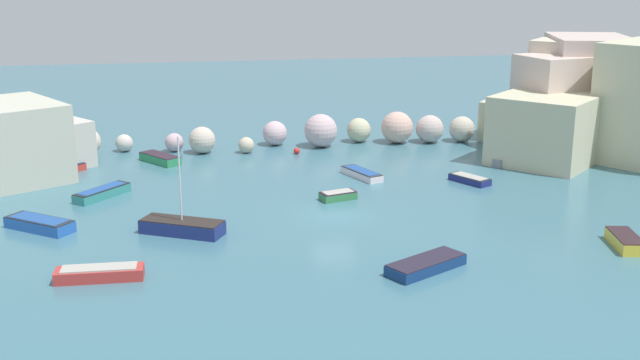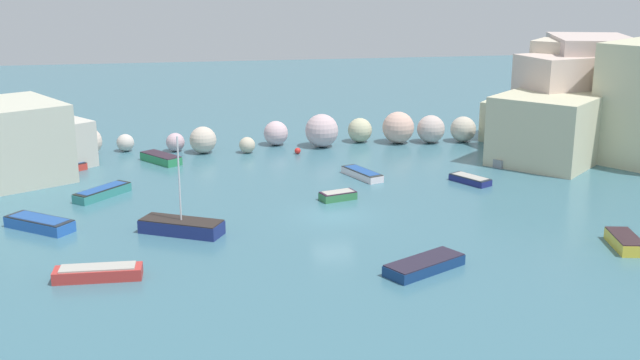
{
  "view_description": "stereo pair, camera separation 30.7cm",
  "coord_description": "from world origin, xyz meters",
  "px_view_note": "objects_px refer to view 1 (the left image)",
  "views": [
    {
      "loc": [
        -8.95,
        -44.93,
        14.96
      ],
      "look_at": [
        0.0,
        4.69,
        1.0
      ],
      "focal_mm": 44.16,
      "sensor_mm": 36.0,
      "label": 1
    },
    {
      "loc": [
        -8.65,
        -44.99,
        14.96
      ],
      "look_at": [
        0.0,
        4.69,
        1.0
      ],
      "focal_mm": 44.16,
      "sensor_mm": 36.0,
      "label": 2
    }
  ],
  "objects_px": {
    "moored_boat_0": "(507,160)",
    "moored_boat_9": "(69,164)",
    "moored_boat_3": "(426,265)",
    "moored_boat_6": "(625,241)",
    "moored_boat_10": "(362,174)",
    "moored_boat_11": "(102,193)",
    "moored_boat_5": "(100,273)",
    "moored_boat_7": "(338,195)",
    "moored_boat_8": "(160,158)",
    "moored_boat_1": "(182,226)",
    "moored_boat_2": "(40,224)",
    "channel_buoy": "(297,151)",
    "moored_boat_4": "(470,179)"
  },
  "relations": [
    {
      "from": "moored_boat_6",
      "to": "moored_boat_10",
      "type": "bearing_deg",
      "value": -134.9
    },
    {
      "from": "moored_boat_6",
      "to": "moored_boat_1",
      "type": "bearing_deg",
      "value": -93.39
    },
    {
      "from": "moored_boat_4",
      "to": "moored_boat_9",
      "type": "distance_m",
      "value": 29.85
    },
    {
      "from": "moored_boat_4",
      "to": "moored_boat_8",
      "type": "height_order",
      "value": "moored_boat_8"
    },
    {
      "from": "moored_boat_4",
      "to": "moored_boat_10",
      "type": "relative_size",
      "value": 0.8
    },
    {
      "from": "moored_boat_7",
      "to": "moored_boat_8",
      "type": "height_order",
      "value": "moored_boat_8"
    },
    {
      "from": "moored_boat_0",
      "to": "moored_boat_3",
      "type": "height_order",
      "value": "moored_boat_0"
    },
    {
      "from": "moored_boat_9",
      "to": "moored_boat_11",
      "type": "relative_size",
      "value": 0.81
    },
    {
      "from": "moored_boat_2",
      "to": "moored_boat_11",
      "type": "bearing_deg",
      "value": 101.24
    },
    {
      "from": "moored_boat_6",
      "to": "moored_boat_9",
      "type": "relative_size",
      "value": 1.04
    },
    {
      "from": "moored_boat_6",
      "to": "moored_boat_11",
      "type": "height_order",
      "value": "moored_boat_6"
    },
    {
      "from": "moored_boat_2",
      "to": "moored_boat_5",
      "type": "relative_size",
      "value": 1.0
    },
    {
      "from": "moored_boat_6",
      "to": "moored_boat_0",
      "type": "bearing_deg",
      "value": -171.36
    },
    {
      "from": "moored_boat_4",
      "to": "moored_boat_6",
      "type": "bearing_deg",
      "value": -14.48
    },
    {
      "from": "channel_buoy",
      "to": "moored_boat_5",
      "type": "bearing_deg",
      "value": -118.96
    },
    {
      "from": "moored_boat_0",
      "to": "moored_boat_9",
      "type": "xyz_separation_m",
      "value": [
        -33.09,
        4.88,
        -0.02
      ]
    },
    {
      "from": "moored_boat_10",
      "to": "moored_boat_11",
      "type": "relative_size",
      "value": 1.02
    },
    {
      "from": "channel_buoy",
      "to": "moored_boat_1",
      "type": "bearing_deg",
      "value": -117.33
    },
    {
      "from": "moored_boat_8",
      "to": "moored_boat_11",
      "type": "bearing_deg",
      "value": -58.5
    },
    {
      "from": "moored_boat_2",
      "to": "moored_boat_3",
      "type": "xyz_separation_m",
      "value": [
        20.15,
        -9.97,
        -0.07
      ]
    },
    {
      "from": "moored_boat_4",
      "to": "channel_buoy",
      "type": "bearing_deg",
      "value": -164.38
    },
    {
      "from": "channel_buoy",
      "to": "moored_boat_4",
      "type": "height_order",
      "value": "channel_buoy"
    },
    {
      "from": "moored_boat_2",
      "to": "channel_buoy",
      "type": "bearing_deg",
      "value": 79.89
    },
    {
      "from": "moored_boat_5",
      "to": "moored_boat_11",
      "type": "bearing_deg",
      "value": 96.01
    },
    {
      "from": "moored_boat_0",
      "to": "moored_boat_2",
      "type": "distance_m",
      "value": 34.33
    },
    {
      "from": "moored_boat_1",
      "to": "moored_boat_5",
      "type": "distance_m",
      "value": 7.35
    },
    {
      "from": "moored_boat_1",
      "to": "moored_boat_6",
      "type": "xyz_separation_m",
      "value": [
        23.73,
        -6.51,
        -0.09
      ]
    },
    {
      "from": "moored_boat_5",
      "to": "moored_boat_9",
      "type": "xyz_separation_m",
      "value": [
        -4.24,
        22.89,
        -0.03
      ]
    },
    {
      "from": "moored_boat_3",
      "to": "moored_boat_4",
      "type": "relative_size",
      "value": 1.45
    },
    {
      "from": "moored_boat_5",
      "to": "moored_boat_7",
      "type": "height_order",
      "value": "moored_boat_5"
    },
    {
      "from": "moored_boat_1",
      "to": "moored_boat_8",
      "type": "bearing_deg",
      "value": -57.17
    },
    {
      "from": "moored_boat_2",
      "to": "moored_boat_4",
      "type": "relative_size",
      "value": 1.34
    },
    {
      "from": "moored_boat_1",
      "to": "moored_boat_11",
      "type": "bearing_deg",
      "value": -30.36
    },
    {
      "from": "moored_boat_0",
      "to": "moored_boat_2",
      "type": "xyz_separation_m",
      "value": [
        -32.93,
        -9.71,
        0.05
      ]
    },
    {
      "from": "moored_boat_0",
      "to": "moored_boat_1",
      "type": "distance_m",
      "value": 27.49
    },
    {
      "from": "moored_boat_3",
      "to": "moored_boat_9",
      "type": "distance_m",
      "value": 31.87
    },
    {
      "from": "moored_boat_0",
      "to": "moored_boat_3",
      "type": "bearing_deg",
      "value": 29.36
    },
    {
      "from": "moored_boat_2",
      "to": "moored_boat_6",
      "type": "height_order",
      "value": "moored_boat_2"
    },
    {
      "from": "moored_boat_5",
      "to": "moored_boat_10",
      "type": "bearing_deg",
      "value": 45.55
    },
    {
      "from": "moored_boat_6",
      "to": "moored_boat_4",
      "type": "bearing_deg",
      "value": -153.19
    },
    {
      "from": "moored_boat_9",
      "to": "moored_boat_10",
      "type": "relative_size",
      "value": 0.8
    },
    {
      "from": "moored_boat_6",
      "to": "moored_boat_10",
      "type": "relative_size",
      "value": 0.83
    },
    {
      "from": "moored_boat_7",
      "to": "moored_boat_1",
      "type": "bearing_deg",
      "value": -170.12
    },
    {
      "from": "moored_boat_0",
      "to": "moored_boat_11",
      "type": "xyz_separation_m",
      "value": [
        -29.92,
        -3.63,
        0.01
      ]
    },
    {
      "from": "moored_boat_2",
      "to": "moored_boat_10",
      "type": "xyz_separation_m",
      "value": [
        21.01,
        7.94,
        -0.08
      ]
    },
    {
      "from": "moored_boat_7",
      "to": "moored_boat_8",
      "type": "distance_m",
      "value": 16.78
    },
    {
      "from": "moored_boat_11",
      "to": "moored_boat_0",
      "type": "bearing_deg",
      "value": 137.83
    },
    {
      "from": "moored_boat_8",
      "to": "moored_boat_9",
      "type": "distance_m",
      "value": 6.79
    },
    {
      "from": "moored_boat_1",
      "to": "moored_boat_2",
      "type": "distance_m",
      "value": 8.42
    },
    {
      "from": "moored_boat_2",
      "to": "moored_boat_4",
      "type": "distance_m",
      "value": 28.66
    }
  ]
}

